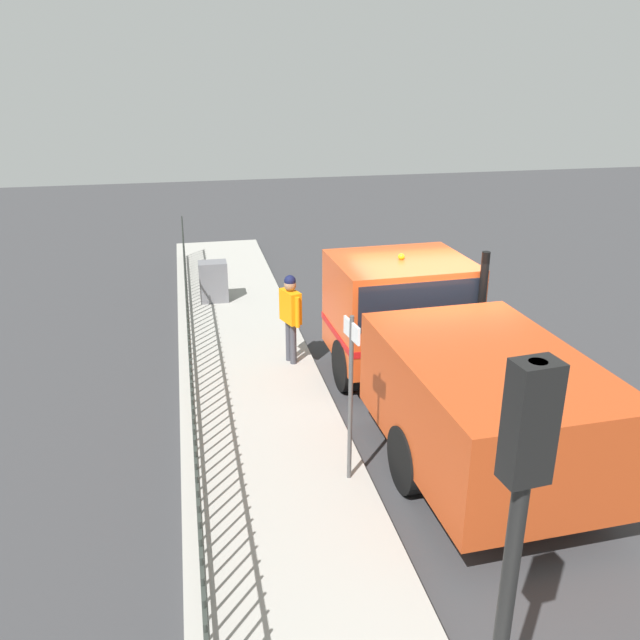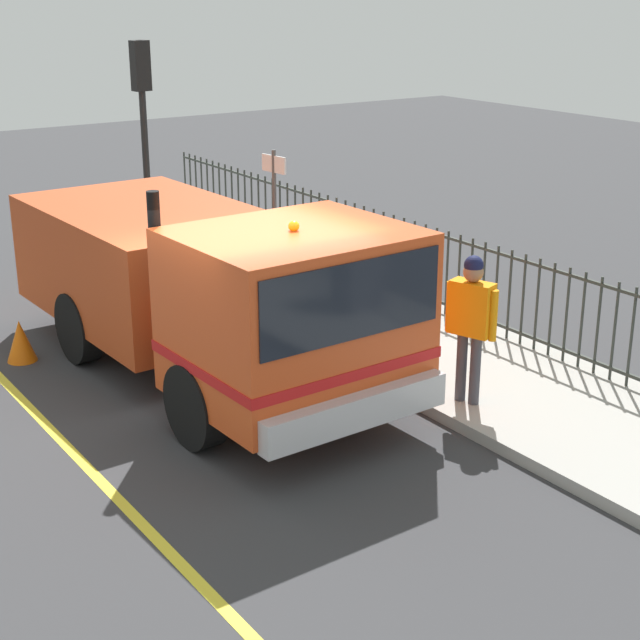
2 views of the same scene
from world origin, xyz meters
name	(u,v)px [view 1 (image 1 of 2)]	position (x,y,z in m)	size (l,w,h in m)	color
ground_plane	(428,390)	(0.00, 0.00, 0.00)	(49.87, 49.87, 0.00)	#38383A
sidewalk_slab	(256,403)	(3.18, 0.00, 0.07)	(2.63, 22.67, 0.14)	#A3A099
lane_marking	(523,380)	(-1.91, 0.00, 0.00)	(0.12, 20.40, 0.01)	yellow
work_truck	(436,348)	(0.33, 1.04, 1.32)	(2.66, 6.66, 2.70)	#D84C1E
worker_standing	(290,310)	(2.31, -1.43, 1.23)	(0.38, 0.62, 1.78)	orange
iron_fence	(191,372)	(4.25, 0.00, 0.79)	(0.04, 19.30, 1.27)	#2D332D
traffic_light_near	(519,508)	(2.13, 6.87, 2.81)	(0.32, 0.24, 3.75)	black
utility_cabinet	(213,282)	(3.59, -5.38, 0.64)	(0.68, 0.49, 1.00)	slate
traffic_cone	(606,463)	(-1.48, 3.19, 0.28)	(0.40, 0.40, 0.57)	orange
street_sign	(351,381)	(2.16, 2.57, 1.66)	(0.10, 0.50, 2.44)	#4C4C4C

